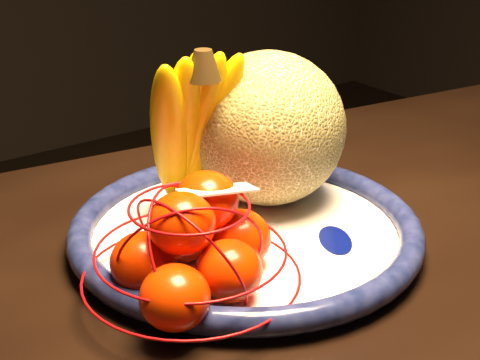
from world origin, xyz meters
TOP-DOWN VIEW (x-y plane):
  - dining_table at (-0.10, -0.03)m, footprint 1.53×1.04m
  - fruit_bowl at (-0.31, 0.11)m, footprint 0.37×0.37m
  - cantaloupe at (-0.24, 0.16)m, footprint 0.17×0.17m
  - banana_bunch at (-0.33, 0.18)m, footprint 0.14×0.13m
  - mandarin_bag at (-0.41, 0.05)m, footprint 0.25×0.25m
  - price_tag at (-0.38, 0.06)m, footprint 0.07×0.04m

SIDE VIEW (x-z plane):
  - dining_table at x=-0.10m, z-range 0.28..1.00m
  - fruit_bowl at x=-0.31m, z-range 0.71..0.74m
  - mandarin_bag at x=-0.41m, z-range 0.70..0.83m
  - cantaloupe at x=-0.24m, z-range 0.73..0.90m
  - price_tag at x=-0.38m, z-range 0.81..0.82m
  - banana_bunch at x=-0.33m, z-range 0.73..0.94m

